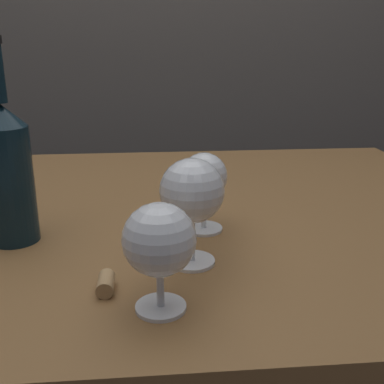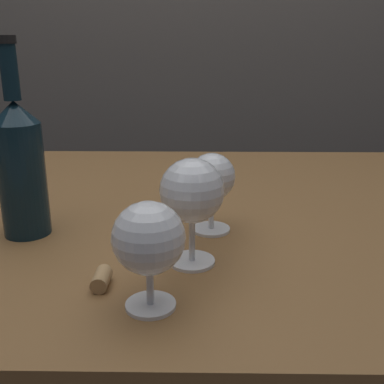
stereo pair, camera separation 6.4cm
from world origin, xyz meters
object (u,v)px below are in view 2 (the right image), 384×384
wine_bottle (21,165)px  cork (101,279)px  wine_glass_rose (149,240)px  wine_glass_pinot (212,179)px  wine_glass_white (192,192)px

wine_bottle → cork: bearing=-47.9°
wine_glass_rose → wine_glass_pinot: 0.25m
wine_bottle → cork: size_ratio=7.47×
wine_glass_white → wine_glass_pinot: size_ratio=1.16×
wine_glass_pinot → wine_glass_white: bearing=-104.2°
wine_bottle → cork: (0.16, -0.18, -0.11)m
wine_glass_white → wine_glass_pinot: bearing=75.8°
wine_glass_rose → wine_bottle: 0.32m
wine_glass_rose → wine_bottle: size_ratio=0.43×
wine_glass_white → cork: size_ratio=3.70×
wine_glass_white → wine_bottle: size_ratio=0.49×
wine_glass_rose → wine_glass_white: (0.05, 0.12, 0.02)m
wine_glass_white → cork: wine_glass_white is taller
wine_glass_rose → cork: 0.11m
wine_glass_rose → wine_glass_white: 0.13m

